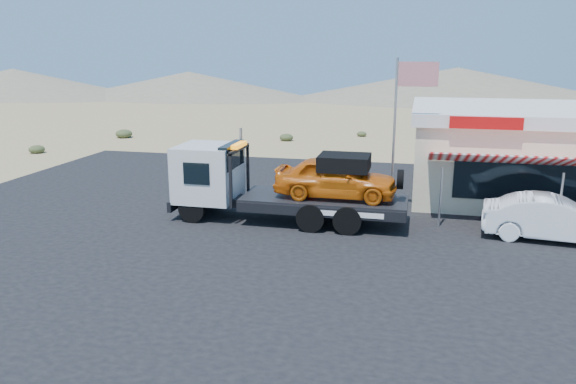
% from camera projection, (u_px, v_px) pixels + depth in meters
% --- Properties ---
extents(ground, '(120.00, 120.00, 0.00)m').
position_uv_depth(ground, '(241.00, 243.00, 18.83)').
color(ground, '#A0895B').
rests_on(ground, ground).
extents(asphalt_lot, '(32.00, 24.00, 0.02)m').
position_uv_depth(asphalt_lot, '(316.00, 221.00, 21.22)').
color(asphalt_lot, black).
rests_on(asphalt_lot, ground).
extents(tow_truck, '(8.64, 2.56, 2.89)m').
position_uv_depth(tow_truck, '(282.00, 181.00, 20.89)').
color(tow_truck, black).
rests_on(tow_truck, asphalt_lot).
extents(white_sedan, '(4.67, 2.02, 1.49)m').
position_uv_depth(white_sedan, '(553.00, 219.00, 18.89)').
color(white_sedan, white).
rests_on(white_sedan, asphalt_lot).
extents(jerky_store, '(10.40, 9.97, 3.90)m').
position_uv_depth(jerky_store, '(533.00, 151.00, 24.50)').
color(jerky_store, beige).
rests_on(jerky_store, asphalt_lot).
extents(flagpole, '(1.55, 0.10, 6.00)m').
position_uv_depth(flagpole, '(401.00, 119.00, 21.07)').
color(flagpole, '#99999E').
rests_on(flagpole, asphalt_lot).
extents(desert_scrub, '(22.90, 33.46, 0.65)m').
position_uv_depth(desert_scrub, '(59.00, 158.00, 32.07)').
color(desert_scrub, '#303C20').
rests_on(desert_scrub, ground).
extents(distant_hills, '(126.00, 48.00, 4.20)m').
position_uv_depth(distant_hills, '(299.00, 85.00, 72.58)').
color(distant_hills, '#726B59').
rests_on(distant_hills, ground).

